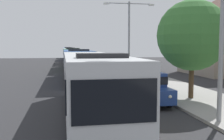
# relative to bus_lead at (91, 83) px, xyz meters

# --- Properties ---
(bus_lead) EXTENTS (2.58, 12.16, 3.21)m
(bus_lead) POSITION_rel_bus_lead_xyz_m (0.00, 0.00, 0.00)
(bus_lead) COLOR silver
(bus_lead) RESTS_ON ground_plane
(bus_second_in_line) EXTENTS (2.58, 11.99, 3.21)m
(bus_second_in_line) POSITION_rel_bus_lead_xyz_m (-0.00, 13.69, -0.00)
(bus_second_in_line) COLOR #284C8C
(bus_second_in_line) RESTS_ON ground_plane
(bus_middle) EXTENTS (2.58, 12.43, 3.21)m
(bus_middle) POSITION_rel_bus_lead_xyz_m (0.00, 27.16, 0.00)
(bus_middle) COLOR #33724C
(bus_middle) RESTS_ON ground_plane
(bus_fourth_in_line) EXTENTS (2.58, 11.59, 3.21)m
(bus_fourth_in_line) POSITION_rel_bus_lead_xyz_m (-0.00, 40.86, -0.00)
(bus_fourth_in_line) COLOR silver
(bus_fourth_in_line) RESTS_ON ground_plane
(bus_rear) EXTENTS (2.58, 11.46, 3.21)m
(bus_rear) POSITION_rel_bus_lead_xyz_m (-0.00, 53.99, -0.00)
(bus_rear) COLOR #284C8C
(bus_rear) RESTS_ON ground_plane
(bus_tail_end) EXTENTS (2.58, 11.24, 3.21)m
(bus_tail_end) POSITION_rel_bus_lead_xyz_m (-0.00, 67.98, -0.00)
(bus_tail_end) COLOR #284C8C
(bus_tail_end) RESTS_ON ground_plane
(white_suv) EXTENTS (1.86, 4.82, 1.90)m
(white_suv) POSITION_rel_bus_lead_xyz_m (3.70, 2.67, -0.66)
(white_suv) COLOR navy
(white_suv) RESTS_ON ground_plane
(streetlamp_near) EXTENTS (6.36, 0.28, 7.63)m
(streetlamp_near) POSITION_rel_bus_lead_xyz_m (5.40, -2.36, 3.21)
(streetlamp_near) COLOR gray
(streetlamp_near) RESTS_ON sidewalk
(streetlamp_mid) EXTENTS (5.29, 0.28, 7.85)m
(streetlamp_mid) POSITION_rel_bus_lead_xyz_m (5.40, 14.01, 3.26)
(streetlamp_mid) COLOR gray
(streetlamp_mid) RESTS_ON sidewalk
(roadside_tree) EXTENTS (4.47, 4.47, 6.22)m
(roadside_tree) POSITION_rel_bus_lead_xyz_m (6.71, 2.85, 2.44)
(roadside_tree) COLOR #4C3823
(roadside_tree) RESTS_ON sidewalk
(house_distant_gabled) EXTENTS (6.60, 9.55, 9.25)m
(house_distant_gabled) POSITION_rel_bus_lead_xyz_m (17.27, 16.91, 3.02)
(house_distant_gabled) COLOR gray
(house_distant_gabled) RESTS_ON ground_plane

